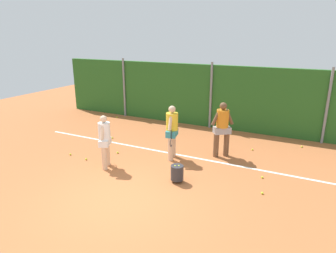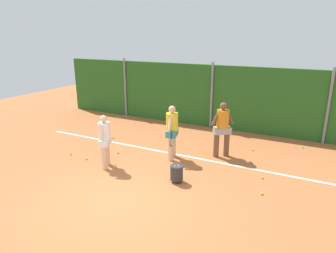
{
  "view_description": "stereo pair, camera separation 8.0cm",
  "coord_description": "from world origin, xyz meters",
  "px_view_note": "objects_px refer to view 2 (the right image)",
  "views": [
    {
      "loc": [
        4.05,
        -5.4,
        4.0
      ],
      "look_at": [
        -0.04,
        2.82,
        1.17
      ],
      "focal_mm": 32.11,
      "sensor_mm": 36.0,
      "label": 1
    },
    {
      "loc": [
        4.12,
        -5.37,
        4.0
      ],
      "look_at": [
        -0.04,
        2.82,
        1.17
      ],
      "focal_mm": 32.11,
      "sensor_mm": 36.0,
      "label": 2
    }
  ],
  "objects_px": {
    "tennis_ball_0": "(113,138)",
    "tennis_ball_7": "(118,152)",
    "player_backcourt_far": "(222,127)",
    "tennis_ball_2": "(262,194)",
    "tennis_ball_1": "(303,147)",
    "player_foreground_near": "(105,139)",
    "player_midcourt": "(172,130)",
    "tennis_ball_3": "(86,159)",
    "tennis_ball_6": "(253,150)",
    "tennis_ball_5": "(262,178)",
    "ball_hopper": "(177,173)",
    "tennis_ball_4": "(71,154)",
    "tennis_ball_8": "(118,117)"
  },
  "relations": [
    {
      "from": "player_foreground_near",
      "to": "tennis_ball_0",
      "type": "bearing_deg",
      "value": 9.82
    },
    {
      "from": "player_midcourt",
      "to": "player_backcourt_far",
      "type": "bearing_deg",
      "value": 111.41
    },
    {
      "from": "player_midcourt",
      "to": "tennis_ball_7",
      "type": "xyz_separation_m",
      "value": [
        -1.88,
        -0.47,
        -0.98
      ]
    },
    {
      "from": "tennis_ball_0",
      "to": "tennis_ball_2",
      "type": "xyz_separation_m",
      "value": [
        6.14,
        -1.82,
        0.0
      ]
    },
    {
      "from": "player_backcourt_far",
      "to": "tennis_ball_0",
      "type": "distance_m",
      "value": 4.52
    },
    {
      "from": "tennis_ball_8",
      "to": "tennis_ball_6",
      "type": "bearing_deg",
      "value": -11.69
    },
    {
      "from": "tennis_ball_0",
      "to": "tennis_ball_3",
      "type": "bearing_deg",
      "value": -76.67
    },
    {
      "from": "player_backcourt_far",
      "to": "tennis_ball_6",
      "type": "distance_m",
      "value": 1.68
    },
    {
      "from": "player_midcourt",
      "to": "tennis_ball_6",
      "type": "distance_m",
      "value": 3.15
    },
    {
      "from": "player_midcourt",
      "to": "ball_hopper",
      "type": "height_order",
      "value": "player_midcourt"
    },
    {
      "from": "ball_hopper",
      "to": "tennis_ball_8",
      "type": "bearing_deg",
      "value": 138.88
    },
    {
      "from": "tennis_ball_1",
      "to": "tennis_ball_2",
      "type": "height_order",
      "value": "same"
    },
    {
      "from": "player_backcourt_far",
      "to": "tennis_ball_1",
      "type": "distance_m",
      "value": 3.39
    },
    {
      "from": "ball_hopper",
      "to": "tennis_ball_0",
      "type": "bearing_deg",
      "value": 150.41
    },
    {
      "from": "tennis_ball_0",
      "to": "tennis_ball_7",
      "type": "relative_size",
      "value": 1.0
    },
    {
      "from": "player_foreground_near",
      "to": "tennis_ball_2",
      "type": "xyz_separation_m",
      "value": [
        4.69,
        0.44,
        -0.9
      ]
    },
    {
      "from": "ball_hopper",
      "to": "tennis_ball_3",
      "type": "relative_size",
      "value": 7.78
    },
    {
      "from": "player_backcourt_far",
      "to": "tennis_ball_2",
      "type": "height_order",
      "value": "player_backcourt_far"
    },
    {
      "from": "tennis_ball_0",
      "to": "tennis_ball_5",
      "type": "xyz_separation_m",
      "value": [
        5.98,
        -0.89,
        0.0
      ]
    },
    {
      "from": "tennis_ball_7",
      "to": "tennis_ball_4",
      "type": "bearing_deg",
      "value": -148.3
    },
    {
      "from": "ball_hopper",
      "to": "tennis_ball_7",
      "type": "height_order",
      "value": "ball_hopper"
    },
    {
      "from": "tennis_ball_0",
      "to": "tennis_ball_1",
      "type": "xyz_separation_m",
      "value": [
        6.85,
        2.3,
        0.0
      ]
    },
    {
      "from": "tennis_ball_6",
      "to": "player_foreground_near",
      "type": "bearing_deg",
      "value": -137.93
    },
    {
      "from": "player_midcourt",
      "to": "tennis_ball_4",
      "type": "height_order",
      "value": "player_midcourt"
    },
    {
      "from": "tennis_ball_0",
      "to": "tennis_ball_4",
      "type": "height_order",
      "value": "same"
    },
    {
      "from": "ball_hopper",
      "to": "tennis_ball_3",
      "type": "bearing_deg",
      "value": 178.97
    },
    {
      "from": "tennis_ball_1",
      "to": "tennis_ball_3",
      "type": "relative_size",
      "value": 1.0
    },
    {
      "from": "tennis_ball_6",
      "to": "player_backcourt_far",
      "type": "bearing_deg",
      "value": -131.0
    },
    {
      "from": "tennis_ball_0",
      "to": "tennis_ball_5",
      "type": "height_order",
      "value": "same"
    },
    {
      "from": "tennis_ball_5",
      "to": "tennis_ball_8",
      "type": "distance_m",
      "value": 8.42
    },
    {
      "from": "player_midcourt",
      "to": "tennis_ball_0",
      "type": "distance_m",
      "value": 3.23
    },
    {
      "from": "player_midcourt",
      "to": "tennis_ball_2",
      "type": "height_order",
      "value": "player_midcourt"
    },
    {
      "from": "tennis_ball_1",
      "to": "tennis_ball_6",
      "type": "relative_size",
      "value": 1.0
    },
    {
      "from": "ball_hopper",
      "to": "tennis_ball_1",
      "type": "relative_size",
      "value": 7.78
    },
    {
      "from": "player_backcourt_far",
      "to": "tennis_ball_5",
      "type": "distance_m",
      "value": 2.17
    },
    {
      "from": "player_foreground_near",
      "to": "player_midcourt",
      "type": "distance_m",
      "value": 2.18
    },
    {
      "from": "tennis_ball_3",
      "to": "tennis_ball_5",
      "type": "distance_m",
      "value": 5.61
    },
    {
      "from": "tennis_ball_4",
      "to": "tennis_ball_7",
      "type": "relative_size",
      "value": 1.0
    },
    {
      "from": "player_backcourt_far",
      "to": "tennis_ball_3",
      "type": "xyz_separation_m",
      "value": [
        -3.9,
        -2.32,
        -1.02
      ]
    },
    {
      "from": "player_midcourt",
      "to": "tennis_ball_6",
      "type": "xyz_separation_m",
      "value": [
        2.29,
        1.93,
        -0.98
      ]
    },
    {
      "from": "tennis_ball_2",
      "to": "tennis_ball_7",
      "type": "bearing_deg",
      "value": 172.91
    },
    {
      "from": "player_foreground_near",
      "to": "tennis_ball_0",
      "type": "height_order",
      "value": "player_foreground_near"
    },
    {
      "from": "tennis_ball_5",
      "to": "tennis_ball_7",
      "type": "height_order",
      "value": "same"
    },
    {
      "from": "player_backcourt_far",
      "to": "tennis_ball_7",
      "type": "bearing_deg",
      "value": -14.51
    },
    {
      "from": "player_foreground_near",
      "to": "tennis_ball_1",
      "type": "relative_size",
      "value": 25.38
    },
    {
      "from": "player_backcourt_far",
      "to": "tennis_ball_8",
      "type": "distance_m",
      "value": 6.63
    },
    {
      "from": "tennis_ball_0",
      "to": "tennis_ball_2",
      "type": "height_order",
      "value": "same"
    },
    {
      "from": "tennis_ball_1",
      "to": "tennis_ball_7",
      "type": "relative_size",
      "value": 1.0
    },
    {
      "from": "tennis_ball_4",
      "to": "tennis_ball_5",
      "type": "distance_m",
      "value": 6.35
    },
    {
      "from": "ball_hopper",
      "to": "tennis_ball_8",
      "type": "xyz_separation_m",
      "value": [
        -5.53,
        4.83,
        -0.26
      ]
    }
  ]
}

